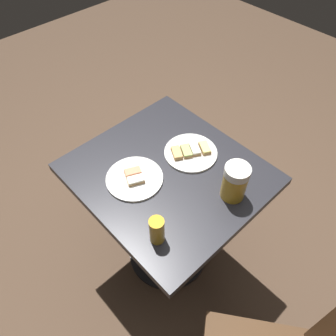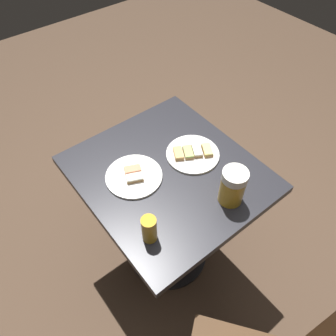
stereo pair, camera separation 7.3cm
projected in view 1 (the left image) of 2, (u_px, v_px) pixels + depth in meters
The scene contains 6 objects.
ground_plane at pixel (168, 252), 1.89m from camera, with size 6.00×6.00×0.00m, color #4C3828.
cafe_table at pixel (168, 195), 1.47m from camera, with size 0.68×0.74×0.73m.
plate_near at pixel (191, 152), 1.40m from camera, with size 0.23×0.23×0.03m.
plate_far at pixel (135, 178), 1.31m from camera, with size 0.23×0.23×0.03m.
beer_mug at pixel (235, 181), 1.21m from camera, with size 0.12×0.13×0.16m.
beer_glass_small at pixel (157, 230), 1.10m from camera, with size 0.05×0.05×0.11m, color gold.
Camera 1 is at (0.59, 0.63, 1.76)m, focal length 35.03 mm.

